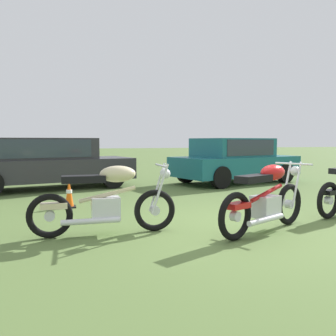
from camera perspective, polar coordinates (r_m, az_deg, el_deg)
name	(u,v)px	position (r m, az deg, el deg)	size (l,w,h in m)	color
ground_plane	(246,226)	(5.81, 12.46, -9.15)	(120.00, 120.00, 0.00)	#567038
motorcycle_cream	(106,201)	(5.19, -9.94, -5.18)	(2.12, 0.64, 1.02)	black
motorcycle_red	(266,199)	(5.46, 15.46, -4.78)	(1.92, 1.05, 1.02)	black
car_charcoal	(42,159)	(10.50, -19.53, 1.32)	(4.80, 2.59, 1.43)	#2D2D33
car_teal	(234,158)	(11.59, 10.61, 1.57)	(4.45, 2.76, 1.43)	#19606B
traffic_cone	(69,194)	(7.46, -15.60, -4.05)	(0.25, 0.25, 0.60)	#EA590F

